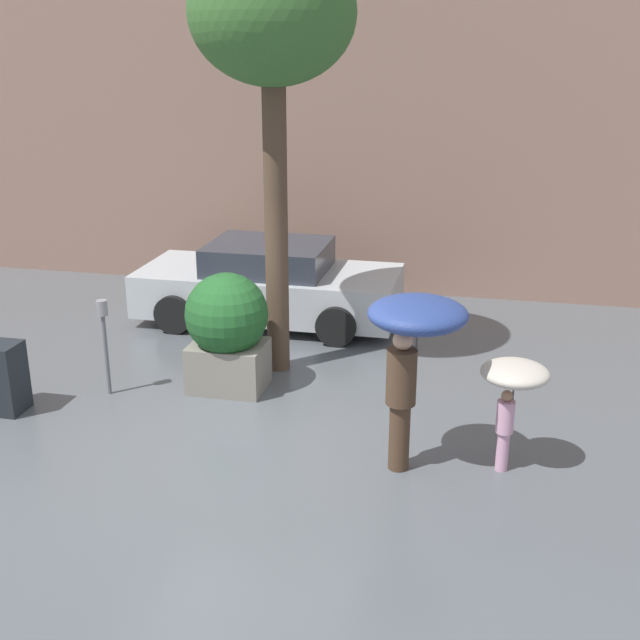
% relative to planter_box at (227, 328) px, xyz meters
% --- Properties ---
extents(ground_plane, '(40.00, 40.00, 0.00)m').
position_rel_planter_box_xyz_m(ground_plane, '(0.57, -1.58, -0.85)').
color(ground_plane, '#51565B').
extents(building_facade, '(18.00, 0.30, 6.00)m').
position_rel_planter_box_xyz_m(building_facade, '(0.57, 4.92, 2.15)').
color(building_facade, '#8C6B5B').
rests_on(building_facade, ground).
extents(planter_box, '(1.09, 1.09, 1.59)m').
position_rel_planter_box_xyz_m(planter_box, '(0.00, 0.00, 0.00)').
color(planter_box, gray).
rests_on(planter_box, ground).
extents(person_adult, '(1.04, 1.04, 1.94)m').
position_rel_planter_box_xyz_m(person_adult, '(2.59, -1.62, 0.71)').
color(person_adult, '#473323').
rests_on(person_adult, ground).
extents(person_child, '(0.72, 0.72, 1.24)m').
position_rel_planter_box_xyz_m(person_child, '(3.63, -1.39, 0.17)').
color(person_child, '#D199B7').
rests_on(person_child, ground).
extents(parked_car_near, '(4.23, 2.04, 1.32)m').
position_rel_planter_box_xyz_m(parked_car_near, '(-0.22, 2.78, -0.23)').
color(parked_car_near, '#B7BCC1').
rests_on(parked_car_near, ground).
extents(street_tree, '(2.10, 2.10, 5.64)m').
position_rel_planter_box_xyz_m(street_tree, '(0.46, 0.82, 3.76)').
color(street_tree, brown).
rests_on(street_tree, ground).
extents(parking_meter, '(0.14, 0.14, 1.29)m').
position_rel_planter_box_xyz_m(parking_meter, '(-1.49, -0.52, 0.08)').
color(parking_meter, '#595B60').
rests_on(parking_meter, ground).
extents(newspaper_box, '(0.50, 0.44, 0.90)m').
position_rel_planter_box_xyz_m(newspaper_box, '(-2.53, -1.28, -0.40)').
color(newspaper_box, '#1E2328').
rests_on(newspaper_box, ground).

